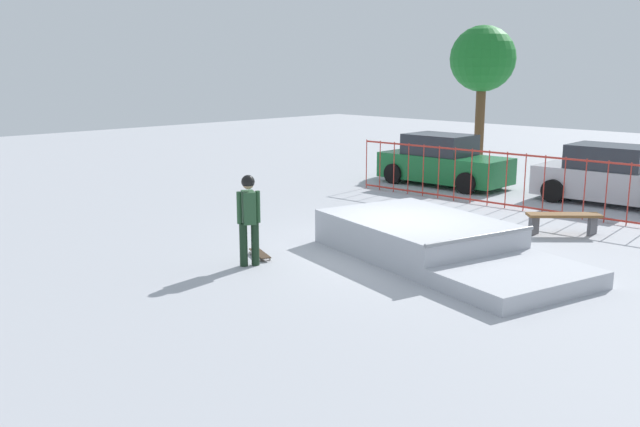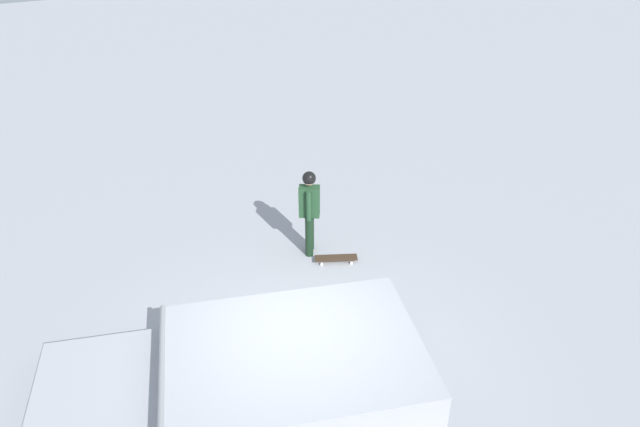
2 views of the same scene
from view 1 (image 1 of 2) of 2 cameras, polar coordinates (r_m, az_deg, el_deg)
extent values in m
plane|color=#A8AAB2|center=(13.85, 6.12, -3.31)|extent=(60.00, 60.00, 0.00)
cube|color=#B0B3BB|center=(13.94, 8.02, -1.78)|extent=(4.11, 3.37, 0.70)
cube|color=#B0B3BB|center=(12.12, 16.14, -5.25)|extent=(2.36, 2.95, 0.30)
cylinder|color=gray|center=(12.57, 13.27, -1.87)|extent=(0.69, 2.55, 0.08)
cylinder|color=black|center=(12.89, -6.37, -2.60)|extent=(0.15, 0.15, 0.82)
cylinder|color=black|center=(12.92, -5.41, -2.54)|extent=(0.15, 0.15, 0.82)
cube|color=#264C2D|center=(12.75, -5.96, 0.52)|extent=(0.44, 0.38, 0.60)
cylinder|color=#264C2D|center=(12.72, -6.74, 0.47)|extent=(0.09, 0.09, 0.60)
cylinder|color=#264C2D|center=(12.78, -5.19, 0.56)|extent=(0.09, 0.09, 0.60)
sphere|color=tan|center=(12.66, -6.00, 2.51)|extent=(0.22, 0.22, 0.22)
sphere|color=black|center=(12.66, -6.01, 2.65)|extent=(0.25, 0.25, 0.25)
cube|color=#3F2D1E|center=(13.53, -5.03, -3.31)|extent=(0.82, 0.48, 0.02)
cylinder|color=silver|center=(13.77, -5.85, -3.28)|extent=(0.06, 0.05, 0.06)
cylinder|color=silver|center=(13.84, -4.94, -3.19)|extent=(0.06, 0.05, 0.06)
cylinder|color=silver|center=(13.26, -5.12, -3.87)|extent=(0.06, 0.05, 0.06)
cylinder|color=silver|center=(13.33, -4.18, -3.77)|extent=(0.06, 0.05, 0.06)
cylinder|color=#B22D23|center=(18.29, 17.51, 4.56)|extent=(10.88, 0.62, 0.05)
cylinder|color=#B22D23|center=(18.50, 17.25, 0.42)|extent=(10.88, 0.62, 0.05)
cylinder|color=#B22D23|center=(21.19, 3.88, 4.14)|extent=(0.03, 0.03, 1.50)
cylinder|color=#B22D23|center=(20.88, 5.01, 4.00)|extent=(0.03, 0.03, 1.50)
cylinder|color=#B22D23|center=(20.57, 6.16, 3.86)|extent=(0.03, 0.03, 1.50)
cylinder|color=#B22D23|center=(20.28, 7.35, 3.71)|extent=(0.03, 0.03, 1.50)
cylinder|color=#B22D23|center=(19.99, 8.58, 3.55)|extent=(0.03, 0.03, 1.50)
cylinder|color=#B22D23|center=(19.72, 9.83, 3.39)|extent=(0.03, 0.03, 1.50)
cylinder|color=#B22D23|center=(19.45, 11.13, 3.23)|extent=(0.03, 0.03, 1.50)
cylinder|color=#B22D23|center=(19.19, 12.46, 3.06)|extent=(0.03, 0.03, 1.50)
cylinder|color=#B22D23|center=(18.95, 13.82, 2.88)|extent=(0.03, 0.03, 1.50)
cylinder|color=#B22D23|center=(18.71, 15.22, 2.69)|extent=(0.03, 0.03, 1.50)
cylinder|color=#B22D23|center=(18.49, 16.65, 2.50)|extent=(0.03, 0.03, 1.50)
cylinder|color=#B22D23|center=(18.28, 18.11, 2.30)|extent=(0.03, 0.03, 1.50)
cylinder|color=#B22D23|center=(18.08, 19.61, 2.10)|extent=(0.03, 0.03, 1.50)
cylinder|color=#B22D23|center=(17.90, 21.14, 1.89)|extent=(0.03, 0.03, 1.50)
cylinder|color=#B22D23|center=(17.72, 22.70, 1.67)|extent=(0.03, 0.03, 1.50)
cylinder|color=#B22D23|center=(17.56, 24.29, 1.45)|extent=(0.03, 0.03, 1.50)
cube|color=brown|center=(16.13, 19.61, -0.12)|extent=(1.42, 1.40, 0.06)
cube|color=#4C4C51|center=(16.41, 21.70, -0.94)|extent=(0.08, 0.36, 0.42)
cube|color=#4C4C51|center=(15.98, 17.35, -0.96)|extent=(0.08, 0.36, 0.42)
cube|color=#196B33|center=(22.05, 10.29, 3.78)|extent=(4.13, 1.78, 0.80)
cube|color=#262B33|center=(22.07, 9.92, 5.69)|extent=(2.03, 1.54, 0.64)
cylinder|color=black|center=(22.11, 14.40, 2.99)|extent=(0.64, 0.23, 0.64)
cylinder|color=black|center=(20.66, 12.07, 2.49)|extent=(0.64, 0.23, 0.64)
cylinder|color=black|center=(23.53, 8.67, 3.76)|extent=(0.64, 0.23, 0.64)
cylinder|color=black|center=(22.17, 6.13, 3.32)|extent=(0.64, 0.23, 0.64)
cube|color=#B7B7BC|center=(20.28, 23.29, 2.28)|extent=(4.19, 1.93, 0.80)
cube|color=#262B33|center=(20.25, 22.92, 4.36)|extent=(2.08, 1.61, 0.64)
cylinder|color=black|center=(21.56, 20.58, 2.37)|extent=(0.65, 0.26, 0.64)
cylinder|color=black|center=(20.00, 18.80, 1.80)|extent=(0.65, 0.26, 0.64)
cylinder|color=brown|center=(27.19, 13.13, 7.44)|extent=(0.36, 0.36, 3.25)
sphere|color=#1A6F26|center=(27.11, 13.37, 12.42)|extent=(2.46, 2.46, 2.46)
camera|label=2|loc=(17.86, 27.40, 20.31)|focal=33.85mm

